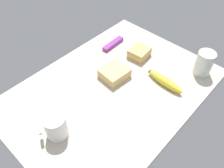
# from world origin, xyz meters

# --- Properties ---
(tabletop) EXTENTS (0.90, 0.64, 0.02)m
(tabletop) POSITION_xyz_m (0.00, 0.00, 0.01)
(tabletop) COLOR #BCB29E
(tabletop) RESTS_ON ground
(coffee_mug_black) EXTENTS (0.10, 0.08, 0.10)m
(coffee_mug_black) POSITION_xyz_m (-0.30, -0.00, 0.07)
(coffee_mug_black) COLOR white
(coffee_mug_black) RESTS_ON tabletop
(sandwich_main) EXTENTS (0.10, 0.09, 0.04)m
(sandwich_main) POSITION_xyz_m (0.25, 0.05, 0.04)
(sandwich_main) COLOR tan
(sandwich_main) RESTS_ON tabletop
(sandwich_side) EXTENTS (0.12, 0.11, 0.04)m
(sandwich_side) POSITION_xyz_m (0.06, 0.04, 0.04)
(sandwich_side) COLOR #DBB77A
(sandwich_side) RESTS_ON tabletop
(glass_of_milk) EXTENTS (0.08, 0.08, 0.11)m
(glass_of_milk) POSITION_xyz_m (0.35, -0.23, 0.07)
(glass_of_milk) COLOR silver
(glass_of_milk) RESTS_ON tabletop
(banana) EXTENTS (0.05, 0.18, 0.04)m
(banana) POSITION_xyz_m (0.17, -0.15, 0.04)
(banana) COLOR yellow
(banana) RESTS_ON tabletop
(snack_bar) EXTENTS (0.13, 0.03, 0.02)m
(snack_bar) POSITION_xyz_m (0.22, 0.20, 0.03)
(snack_bar) COLOR purple
(snack_bar) RESTS_ON tabletop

